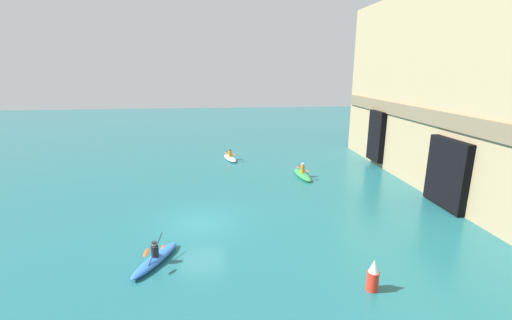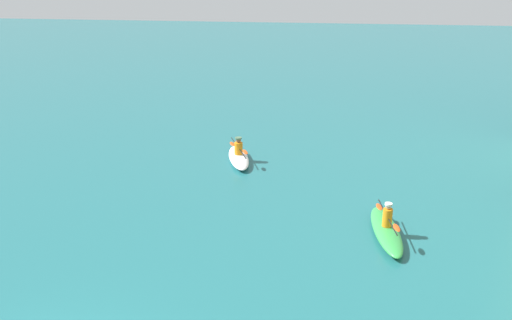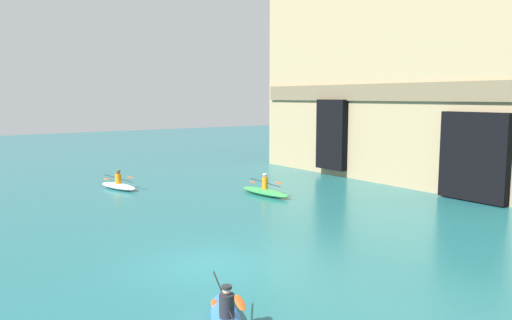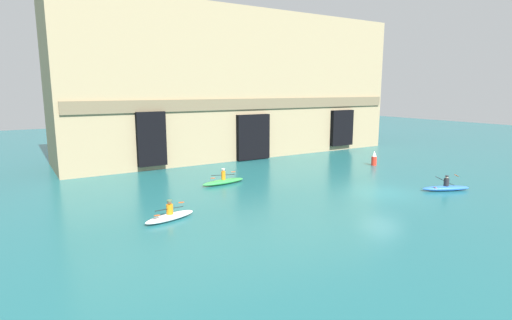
% 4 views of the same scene
% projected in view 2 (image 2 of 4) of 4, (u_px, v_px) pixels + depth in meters
% --- Properties ---
extents(kayak_white, '(3.01, 1.50, 1.07)m').
position_uv_depth(kayak_white, '(239.00, 157.00, 24.19)').
color(kayak_white, white).
rests_on(kayak_white, ground).
extents(kayak_green, '(3.46, 1.10, 1.13)m').
position_uv_depth(kayak_green, '(386.00, 230.00, 17.99)').
color(kayak_green, green).
rests_on(kayak_green, ground).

